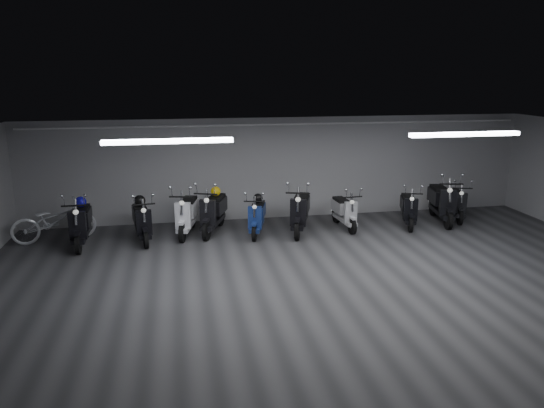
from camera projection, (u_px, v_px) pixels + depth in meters
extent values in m
cube|color=#323235|center=(335.00, 288.00, 9.68)|extent=(14.00, 10.00, 0.01)
cube|color=gray|center=(340.00, 141.00, 8.97)|extent=(14.00, 10.00, 0.01)
cube|color=gray|center=(283.00, 168.00, 14.09)|extent=(14.00, 0.01, 2.80)
cube|color=gray|center=(508.00, 368.00, 4.56)|extent=(14.00, 0.01, 2.80)
cube|color=white|center=(168.00, 141.00, 9.41)|extent=(2.40, 0.18, 0.08)
cube|color=white|center=(465.00, 134.00, 10.47)|extent=(2.40, 0.18, 0.08)
cylinder|color=white|center=(284.00, 124.00, 13.70)|extent=(13.60, 0.05, 0.05)
imported|color=white|center=(53.00, 217.00, 12.22)|extent=(2.02, 1.18, 1.24)
sphere|color=#130E9D|center=(81.00, 202.00, 12.07)|extent=(0.26, 0.26, 0.26)
sphere|color=black|center=(258.00, 198.00, 12.88)|extent=(0.25, 0.25, 0.25)
sphere|color=black|center=(140.00, 201.00, 12.36)|extent=(0.28, 0.28, 0.28)
sphere|color=#E7B80D|center=(216.00, 191.00, 13.03)|extent=(0.26, 0.26, 0.26)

